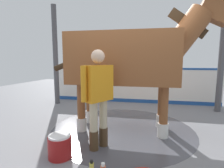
% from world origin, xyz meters
% --- Properties ---
extents(ground_plane, '(16.00, 16.00, 0.02)m').
position_xyz_m(ground_plane, '(0.00, 0.00, -0.01)').
color(ground_plane, gray).
extents(wet_patch, '(2.98, 2.98, 0.00)m').
position_xyz_m(wet_patch, '(-0.25, -0.08, 0.00)').
color(wet_patch, '#4C4C54').
rests_on(wet_patch, ground).
extents(barrier_wall, '(0.77, 5.59, 1.20)m').
position_xyz_m(barrier_wall, '(-2.71, -0.38, 0.56)').
color(barrier_wall, white).
rests_on(barrier_wall, ground).
extents(roof_post_near, '(0.16, 0.16, 3.18)m').
position_xyz_m(roof_post_near, '(-2.37, 2.15, 1.59)').
color(roof_post_near, '#4C4C51').
rests_on(roof_post_near, ground).
extents(roof_post_far, '(0.16, 0.16, 3.18)m').
position_xyz_m(roof_post_far, '(-1.77, -2.75, 1.59)').
color(roof_post_far, '#4C4C51').
rests_on(roof_post_far, ground).
extents(horse, '(1.24, 3.50, 2.60)m').
position_xyz_m(horse, '(-0.27, 0.04, 1.47)').
color(horse, brown).
rests_on(horse, ground).
extents(handler, '(0.60, 0.41, 1.62)m').
position_xyz_m(handler, '(0.67, -0.23, 0.93)').
color(handler, '#47331E').
rests_on(handler, ground).
extents(wash_bucket, '(0.35, 0.35, 0.35)m').
position_xyz_m(wash_bucket, '(1.14, -0.67, 0.17)').
color(wash_bucket, maroon).
rests_on(wash_bucket, ground).
extents(bottle_shampoo, '(0.06, 0.06, 0.20)m').
position_xyz_m(bottle_shampoo, '(1.38, -0.04, 0.09)').
color(bottle_shampoo, '#D8CC4C').
rests_on(bottle_shampoo, ground).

